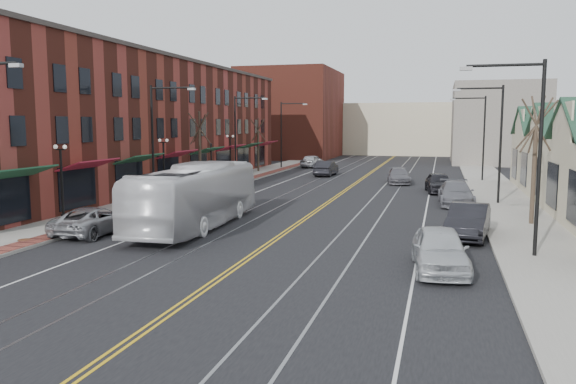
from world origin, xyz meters
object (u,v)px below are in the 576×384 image
Objects in this scene: parked_car_a at (440,249)px; parked_car_c at (456,193)px; parked_suv at (94,220)px; parked_car_b at (468,221)px; transit_bus at (196,196)px; parked_car_d at (439,183)px.

parked_car_a is 0.88× the size of parked_car_c.
parked_car_b is (18.31, 3.98, 0.13)m from parked_suv.
parked_car_d is at bearing -124.93° from transit_bus.
parked_car_d is at bearing 97.19° from parked_car_c.
transit_bus is 14.07m from parked_car_b.
parked_car_d is (12.50, 19.18, -0.88)m from transit_bus.
parked_car_b is 18.26m from parked_car_d.
parked_car_c is (0.99, 18.25, -0.03)m from parked_car_a.
parked_car_d is (-1.51, 18.20, -0.01)m from parked_car_b.
parked_car_a is 1.02× the size of parked_car_d.
parked_car_b reaches higher than parked_car_c.
transit_bus is 5.34m from parked_suv.
parked_car_a reaches higher than parked_car_d.
parked_suv is 27.83m from parked_car_d.
parked_suv is at bearing 165.08° from parked_car_a.
parked_car_a is 18.28m from parked_car_c.
parked_car_d reaches higher than parked_suv.
transit_bus is at bearing -168.02° from parked_car_b.
parked_car_a reaches higher than parked_car_c.
parked_car_b is at bearing 73.36° from parked_car_a.
transit_bus reaches higher than parked_suv.
parked_car_c is at bearing -140.82° from parked_suv.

